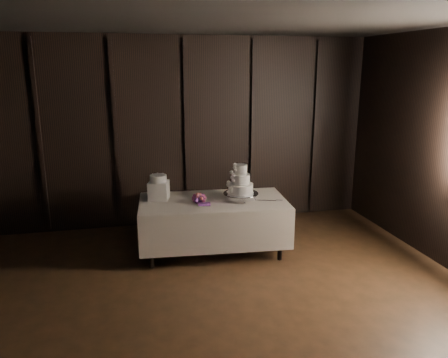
# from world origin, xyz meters

# --- Properties ---
(room) EXTENTS (6.08, 7.08, 3.08)m
(room) POSITION_xyz_m (0.00, 0.00, 1.50)
(room) COLOR black
(room) RESTS_ON ground
(display_table) EXTENTS (2.06, 1.19, 0.76)m
(display_table) POSITION_xyz_m (0.17, 2.17, 0.42)
(display_table) COLOR beige
(display_table) RESTS_ON ground
(cake_stand) EXTENTS (0.61, 0.61, 0.09)m
(cake_stand) POSITION_xyz_m (0.54, 2.12, 0.81)
(cake_stand) COLOR silver
(cake_stand) RESTS_ON display_table
(wedding_cake) EXTENTS (0.38, 0.33, 0.40)m
(wedding_cake) POSITION_xyz_m (0.52, 2.11, 1.01)
(wedding_cake) COLOR white
(wedding_cake) RESTS_ON cake_stand
(bouquet) EXTENTS (0.31, 0.40, 0.17)m
(bouquet) POSITION_xyz_m (-0.04, 2.10, 0.82)
(bouquet) COLOR #ED6A83
(bouquet) RESTS_ON display_table
(box_pedestal) EXTENTS (0.32, 0.32, 0.25)m
(box_pedestal) POSITION_xyz_m (-0.54, 2.38, 0.89)
(box_pedestal) COLOR white
(box_pedestal) RESTS_ON display_table
(small_cake) EXTENTS (0.24, 0.24, 0.09)m
(small_cake) POSITION_xyz_m (-0.54, 2.38, 1.06)
(small_cake) COLOR white
(small_cake) RESTS_ON box_pedestal
(cake_knife) EXTENTS (0.36, 0.13, 0.01)m
(cake_knife) POSITION_xyz_m (0.86, 1.99, 0.77)
(cake_knife) COLOR silver
(cake_knife) RESTS_ON display_table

